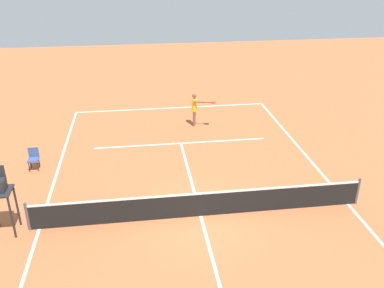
# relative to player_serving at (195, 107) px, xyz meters

# --- Properties ---
(ground_plane) EXTENTS (60.00, 60.00, 0.00)m
(ground_plane) POSITION_rel_player_serving_xyz_m (1.02, 8.32, -1.08)
(ground_plane) COLOR #B76038
(court_lines) EXTENTS (11.24, 22.57, 0.01)m
(court_lines) POSITION_rel_player_serving_xyz_m (1.02, 8.32, -1.08)
(court_lines) COLOR white
(court_lines) RESTS_ON ground
(tennis_net) EXTENTS (11.84, 0.10, 1.07)m
(tennis_net) POSITION_rel_player_serving_xyz_m (1.02, 8.32, -0.59)
(tennis_net) COLOR #4C4C51
(tennis_net) RESTS_ON ground
(player_serving) EXTENTS (1.23, 0.89, 1.81)m
(player_serving) POSITION_rel_player_serving_xyz_m (0.00, 0.00, 0.00)
(player_serving) COLOR brown
(player_serving) RESTS_ON ground
(tennis_ball) EXTENTS (0.07, 0.07, 0.07)m
(tennis_ball) POSITION_rel_player_serving_xyz_m (1.40, 2.05, -1.05)
(tennis_ball) COLOR #CCE033
(tennis_ball) RESTS_ON ground
(courtside_chair_mid) EXTENTS (0.44, 0.46, 0.95)m
(courtside_chair_mid) POSITION_rel_player_serving_xyz_m (7.57, 3.86, -0.55)
(courtside_chair_mid) COLOR #262626
(courtside_chair_mid) RESTS_ON ground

